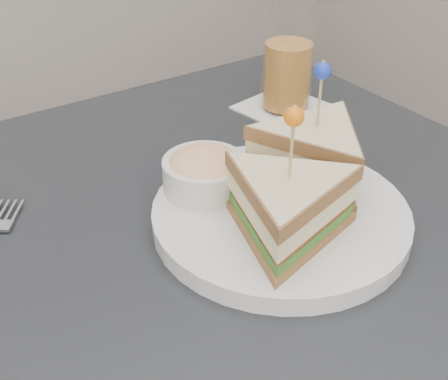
% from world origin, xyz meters
% --- Properties ---
extents(table, '(0.80, 0.80, 0.75)m').
position_xyz_m(table, '(0.00, 0.00, 0.67)').
color(table, black).
rests_on(table, ground).
extents(plate_meal, '(0.34, 0.34, 0.16)m').
position_xyz_m(plate_meal, '(0.07, -0.01, 0.79)').
color(plate_meal, silver).
rests_on(plate_meal, table).
extents(drink_set, '(0.14, 0.14, 0.15)m').
position_xyz_m(drink_set, '(0.25, 0.20, 0.82)').
color(drink_set, silver).
rests_on(drink_set, table).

